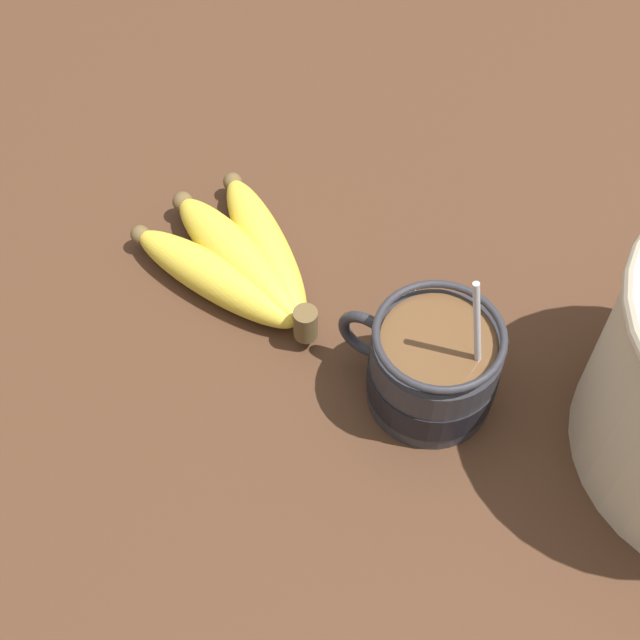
% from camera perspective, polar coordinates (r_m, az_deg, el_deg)
% --- Properties ---
extents(table, '(1.32, 1.32, 0.03)m').
position_cam_1_polar(table, '(0.76, 5.02, -1.80)').
color(table, '#422819').
rests_on(table, ground).
extents(coffee_mug, '(0.13, 0.10, 0.16)m').
position_cam_1_polar(coffee_mug, '(0.68, 7.18, -3.07)').
color(coffee_mug, '#28282D').
rests_on(coffee_mug, table).
extents(banana_bunch, '(0.20, 0.14, 0.04)m').
position_cam_1_polar(banana_bunch, '(0.77, -5.18, 3.81)').
color(banana_bunch, brown).
rests_on(banana_bunch, table).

